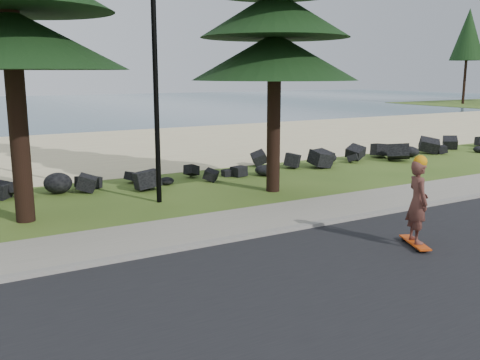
{
  "coord_description": "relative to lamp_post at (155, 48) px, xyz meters",
  "views": [
    {
      "loc": [
        -5.29,
        -10.32,
        3.49
      ],
      "look_at": [
        0.72,
        0.0,
        1.1
      ],
      "focal_mm": 40.0,
      "sensor_mm": 36.0,
      "label": 1
    }
  ],
  "objects": [
    {
      "name": "ground",
      "position": [
        0.0,
        -3.2,
        -4.13
      ],
      "size": [
        160.0,
        160.0,
        0.0
      ],
      "primitive_type": "plane",
      "color": "#38551A",
      "rests_on": "ground"
    },
    {
      "name": "road",
      "position": [
        0.0,
        -7.7,
        -4.12
      ],
      "size": [
        160.0,
        7.0,
        0.02
      ],
      "primitive_type": "cube",
      "color": "black",
      "rests_on": "ground"
    },
    {
      "name": "kerb",
      "position": [
        0.0,
        -4.1,
        -4.08
      ],
      "size": [
        160.0,
        0.2,
        0.1
      ],
      "primitive_type": "cube",
      "color": "gray",
      "rests_on": "ground"
    },
    {
      "name": "sidewalk",
      "position": [
        0.0,
        -3.0,
        -4.09
      ],
      "size": [
        160.0,
        2.0,
        0.08
      ],
      "primitive_type": "cube",
      "color": "gray",
      "rests_on": "ground"
    },
    {
      "name": "beach_sand",
      "position": [
        0.0,
        11.3,
        -4.13
      ],
      "size": [
        160.0,
        15.0,
        0.01
      ],
      "primitive_type": "cube",
      "color": "#CDB888",
      "rests_on": "ground"
    },
    {
      "name": "seawall_boulders",
      "position": [
        0.0,
        2.4,
        -4.13
      ],
      "size": [
        60.0,
        2.4,
        1.1
      ],
      "primitive_type": null,
      "color": "black",
      "rests_on": "ground"
    },
    {
      "name": "lamp_post",
      "position": [
        0.0,
        0.0,
        0.0
      ],
      "size": [
        0.25,
        0.14,
        8.14
      ],
      "color": "black",
      "rests_on": "ground"
    },
    {
      "name": "skateboarder",
      "position": [
        3.05,
        -6.3,
        -3.19
      ],
      "size": [
        0.64,
        1.03,
        1.88
      ],
      "rotation": [
        0.0,
        0.0,
        1.15
      ],
      "color": "#C43D0B",
      "rests_on": "ground"
    }
  ]
}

